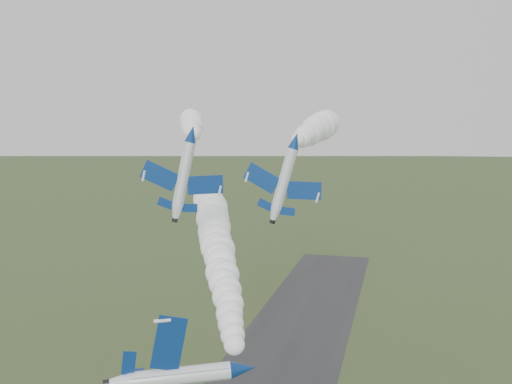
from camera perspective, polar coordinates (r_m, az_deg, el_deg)
jet_lead at (r=45.41m, az=-1.24°, el=-17.30°), size 5.57×10.90×9.42m
smoke_trail_jet_lead at (r=80.58m, az=-3.89°, el=-5.10°), size 32.78×67.36×5.84m
jet_pair_left at (r=74.79m, az=-6.44°, el=5.81°), size 10.70×12.62×3.68m
smoke_trail_jet_pair_left at (r=112.82m, az=-6.40°, el=6.67°), size 28.02×67.70×5.30m
jet_pair_right at (r=71.64m, az=3.95°, el=5.17°), size 9.76×12.03×3.69m
smoke_trail_jet_pair_right at (r=102.85m, az=5.90°, el=6.18°), size 11.31×58.24×5.91m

